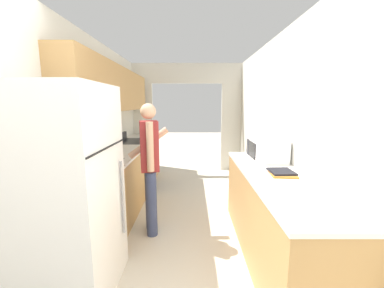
# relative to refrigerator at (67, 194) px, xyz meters

# --- Properties ---
(wall_left) EXTENTS (0.38, 6.89, 2.50)m
(wall_left) POSITION_rel_refrigerator_xyz_m (-0.31, 1.35, 0.61)
(wall_left) COLOR silver
(wall_left) RESTS_ON ground_plane
(wall_right) EXTENTS (0.06, 6.89, 2.50)m
(wall_right) POSITION_rel_refrigerator_xyz_m (2.20, 0.90, 0.38)
(wall_right) COLOR silver
(wall_right) RESTS_ON ground_plane
(wall_far_with_doorway) EXTENTS (2.92, 0.06, 2.50)m
(wall_far_with_doorway) POSITION_rel_refrigerator_xyz_m (0.90, 3.78, 0.57)
(wall_far_with_doorway) COLOR silver
(wall_far_with_doorway) RESTS_ON ground_plane
(counter_left) EXTENTS (0.62, 3.21, 0.89)m
(counter_left) POSITION_rel_refrigerator_xyz_m (-0.06, 1.83, -0.42)
(counter_left) COLOR #B2844C
(counter_left) RESTS_ON ground_plane
(counter_right) EXTENTS (0.62, 2.17, 0.89)m
(counter_right) POSITION_rel_refrigerator_xyz_m (1.87, 0.46, -0.42)
(counter_right) COLOR #B2844C
(counter_right) RESTS_ON ground_plane
(refrigerator) EXTENTS (0.75, 0.80, 1.74)m
(refrigerator) POSITION_rel_refrigerator_xyz_m (0.00, 0.00, 0.00)
(refrigerator) COLOR white
(refrigerator) RESTS_ON ground_plane
(range_oven) EXTENTS (0.66, 0.78, 1.03)m
(range_oven) POSITION_rel_refrigerator_xyz_m (-0.05, 2.58, -0.42)
(range_oven) COLOR black
(range_oven) RESTS_ON ground_plane
(person) EXTENTS (0.51, 0.43, 1.59)m
(person) POSITION_rel_refrigerator_xyz_m (0.51, 0.94, -0.02)
(person) COLOR #384266
(person) RESTS_ON ground_plane
(microwave) EXTENTS (0.40, 0.50, 0.28)m
(microwave) POSITION_rel_refrigerator_xyz_m (1.95, 1.06, 0.16)
(microwave) COLOR white
(microwave) RESTS_ON counter_right
(book_stack) EXTENTS (0.26, 0.29, 0.04)m
(book_stack) POSITION_rel_refrigerator_xyz_m (1.91, 0.45, 0.04)
(book_stack) COLOR #C67028
(book_stack) RESTS_ON counter_right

